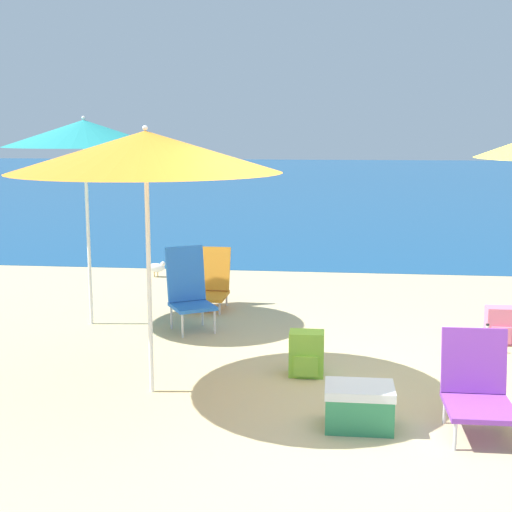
{
  "coord_description": "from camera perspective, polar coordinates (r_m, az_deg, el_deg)",
  "views": [
    {
      "loc": [
        -0.25,
        -5.28,
        2.08
      ],
      "look_at": [
        -0.93,
        0.76,
        1.0
      ],
      "focal_mm": 50.0,
      "sensor_mm": 36.0,
      "label": 1
    }
  ],
  "objects": [
    {
      "name": "backpack_pink",
      "position": [
        7.44,
        18.88,
        -5.29
      ],
      "size": [
        0.26,
        0.22,
        0.36
      ],
      "color": "pink",
      "rests_on": "ground"
    },
    {
      "name": "beach_umbrella_orange",
      "position": [
        5.52,
        -8.82,
        8.23
      ],
      "size": [
        2.09,
        2.09,
        2.11
      ],
      "color": "white",
      "rests_on": "ground"
    },
    {
      "name": "beach_chair_blue",
      "position": [
        7.52,
        -5.41,
        -2.6
      ],
      "size": [
        0.6,
        0.63,
        0.87
      ],
      "rotation": [
        0.0,
        0.0,
        0.54
      ],
      "color": "silver",
      "rests_on": "ground"
    },
    {
      "name": "water_bottle",
      "position": [
        7.09,
        17.96,
        -6.53
      ],
      "size": [
        0.06,
        0.06,
        0.29
      ],
      "color": "silver",
      "rests_on": "ground"
    },
    {
      "name": "sea_water",
      "position": [
        30.43,
        6.9,
        6.1
      ],
      "size": [
        60.0,
        40.0,
        0.01
      ],
      "color": "navy",
      "rests_on": "ground"
    },
    {
      "name": "seagull",
      "position": [
        10.27,
        -7.97,
        -0.91
      ],
      "size": [
        0.27,
        0.11,
        0.23
      ],
      "color": "gold",
      "rests_on": "ground"
    },
    {
      "name": "ground_plane",
      "position": [
        5.68,
        8.68,
        -11.53
      ],
      "size": [
        60.0,
        60.0,
        0.0
      ],
      "primitive_type": "plane",
      "color": "#C6B284"
    },
    {
      "name": "backpack_lime",
      "position": [
        6.16,
        4.06,
        -7.83
      ],
      "size": [
        0.29,
        0.23,
        0.39
      ],
      "color": "#8ECC3D",
      "rests_on": "ground"
    },
    {
      "name": "beach_umbrella_teal",
      "position": [
        7.7,
        -13.6,
        9.5
      ],
      "size": [
        1.67,
        1.67,
        2.22
      ],
      "color": "white",
      "rests_on": "ground"
    },
    {
      "name": "beach_chair_purple",
      "position": [
        5.25,
        17.24,
        -9.89
      ],
      "size": [
        0.46,
        0.57,
        0.7
      ],
      "rotation": [
        0.0,
        0.0,
        0.01
      ],
      "color": "silver",
      "rests_on": "ground"
    },
    {
      "name": "beach_chair_orange",
      "position": [
        8.44,
        -3.81,
        -2.11
      ],
      "size": [
        0.48,
        0.61,
        0.7
      ],
      "rotation": [
        0.0,
        0.0,
        -0.03
      ],
      "color": "silver",
      "rests_on": "ground"
    },
    {
      "name": "cooler_box",
      "position": [
        5.18,
        8.25,
        -11.81
      ],
      "size": [
        0.49,
        0.35,
        0.31
      ],
      "color": "#338C59",
      "rests_on": "ground"
    }
  ]
}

